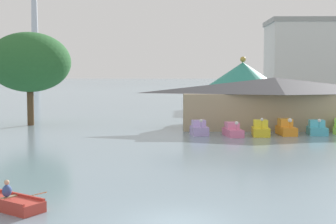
{
  "coord_description": "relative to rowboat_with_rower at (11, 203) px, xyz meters",
  "views": [
    {
      "loc": [
        -0.03,
        -17.4,
        5.57
      ],
      "look_at": [
        -0.65,
        14.48,
        3.13
      ],
      "focal_mm": 50.42,
      "sensor_mm": 36.0,
      "label": 1
    }
  ],
  "objects": [
    {
      "name": "pedal_boat_pink",
      "position": [
        12.15,
        24.41,
        0.24
      ],
      "size": [
        1.77,
        3.11,
        1.49
      ],
      "rotation": [
        0.0,
        0.0,
        -1.42
      ],
      "color": "pink",
      "rests_on": "ground"
    },
    {
      "name": "pedal_boat_lavender",
      "position": [
        9.06,
        25.15,
        0.3
      ],
      "size": [
        1.78,
        2.43,
        1.59
      ],
      "rotation": [
        0.0,
        0.0,
        -1.42
      ],
      "color": "#B299D8",
      "rests_on": "ground"
    },
    {
      "name": "pedal_boat_orange",
      "position": [
        17.32,
        25.44,
        0.34
      ],
      "size": [
        1.53,
        2.99,
        1.68
      ],
      "rotation": [
        0.0,
        0.0,
        -1.52
      ],
      "color": "orange",
      "rests_on": "ground"
    },
    {
      "name": "pedal_boat_yellow",
      "position": [
        14.76,
        24.58,
        0.32
      ],
      "size": [
        1.74,
        2.71,
        1.77
      ],
      "rotation": [
        0.0,
        0.0,
        -1.65
      ],
      "color": "yellow",
      "rests_on": "ground"
    },
    {
      "name": "green_roof_pavilion",
      "position": [
        15.02,
        38.92,
        3.77
      ],
      "size": [
        10.26,
        10.26,
        7.95
      ],
      "color": "brown",
      "rests_on": "ground"
    },
    {
      "name": "pedal_boat_cyan",
      "position": [
        20.27,
        25.5,
        0.29
      ],
      "size": [
        1.86,
        2.5,
        1.6
      ],
      "rotation": [
        0.0,
        0.0,
        -1.67
      ],
      "color": "#4CB7CC",
      "rests_on": "ground"
    },
    {
      "name": "rowboat_with_rower",
      "position": [
        0.0,
        0.0,
        0.0
      ],
      "size": [
        3.24,
        3.14,
        1.22
      ],
      "rotation": [
        0.0,
        0.0,
        5.7
      ],
      "color": "#B7382D",
      "rests_on": "ground"
    },
    {
      "name": "boathouse",
      "position": [
        17.3,
        30.82,
        2.57
      ],
      "size": [
        20.88,
        7.03,
        5.4
      ],
      "color": "tan",
      "rests_on": "ground"
    },
    {
      "name": "ground_plane",
      "position": [
        7.0,
        -1.84,
        -0.26
      ],
      "size": [
        2000.0,
        2000.0,
        0.0
      ],
      "primitive_type": "plane",
      "color": "gray"
    },
    {
      "name": "shoreline_tree_tall_left",
      "position": [
        -9.62,
        33.56,
        6.83
      ],
      "size": [
        9.2,
        9.2,
        10.47
      ],
      "color": "brown",
      "rests_on": "ground"
    }
  ]
}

